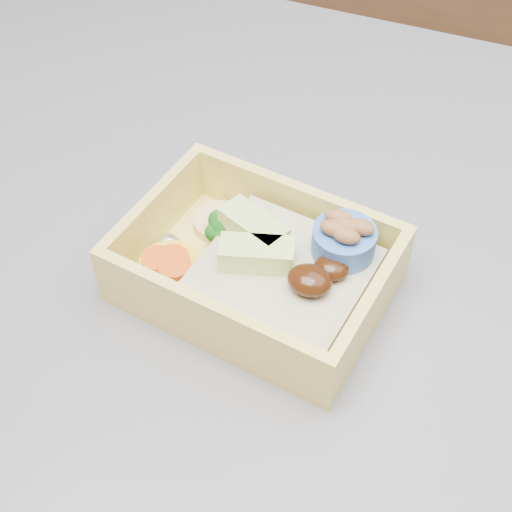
% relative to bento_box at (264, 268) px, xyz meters
% --- Properties ---
extents(bento_box, '(0.18, 0.14, 0.06)m').
position_rel_bento_box_xyz_m(bento_box, '(0.00, 0.00, 0.00)').
color(bento_box, '#E7D35F').
rests_on(bento_box, island).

